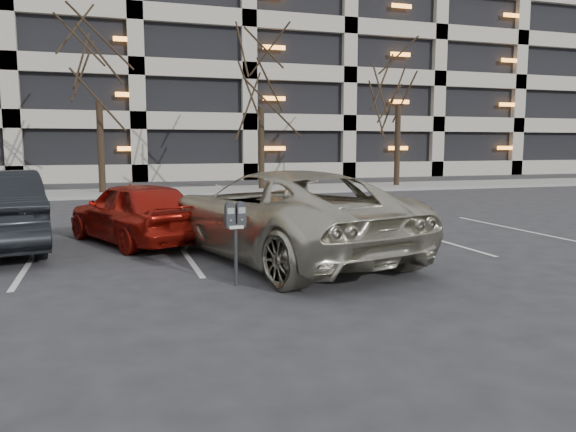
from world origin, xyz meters
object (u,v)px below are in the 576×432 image
parking_meter (236,223)px  suv_silver (281,214)px  tree_b (97,43)px  tree_c (261,54)px  car_red (135,212)px  tree_d (400,54)px

parking_meter → suv_silver: (1.27, 1.79, -0.13)m
tree_b → parking_meter: tree_b is taller
tree_c → parking_meter: tree_c is taller
tree_c → parking_meter: bearing=-106.5°
suv_silver → tree_b: bearing=-92.1°
car_red → suv_silver: bearing=112.7°
parking_meter → car_red: car_red is taller
tree_c → tree_d: 7.01m
tree_d → parking_meter: size_ratio=7.19×
suv_silver → car_red: suv_silver is taller
tree_d → tree_b: bearing=180.0°
tree_b → car_red: 13.85m
tree_b → parking_meter: size_ratio=6.97×
tree_d → car_red: size_ratio=2.23×
tree_b → parking_meter: 17.83m
parking_meter → car_red: 4.44m
tree_d → car_red: bearing=-136.3°
tree_d → car_red: (-13.25, -12.65, -5.81)m
parking_meter → tree_c: bearing=69.7°
tree_c → car_red: tree_c is taller
tree_b → suv_silver: bearing=-77.7°
tree_b → tree_c: 7.00m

